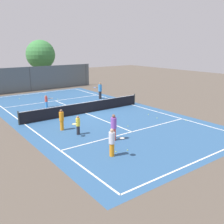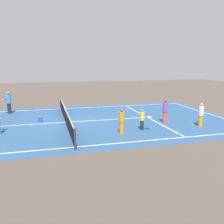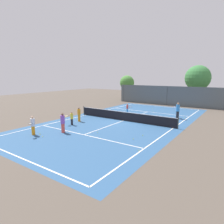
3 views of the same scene
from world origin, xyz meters
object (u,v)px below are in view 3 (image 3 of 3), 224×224
Objects in this scene: tennis_ball_1 at (140,107)px; tennis_ball_8 at (139,150)px; tennis_ball_0 at (40,135)px; tennis_ball_4 at (97,132)px; tennis_ball_7 at (129,116)px; player_4 at (33,125)px; tennis_ball_6 at (40,133)px; tennis_ball_11 at (143,135)px; tennis_ball_10 at (133,139)px; player_1 at (72,118)px; tennis_ball_9 at (152,108)px; player_3 at (178,110)px; ball_crate at (137,117)px; tennis_ball_5 at (153,111)px; tennis_ball_12 at (167,122)px; player_5 at (79,114)px; tennis_ball_2 at (43,137)px; player_2 at (63,123)px; tennis_ball_3 at (184,118)px; player_0 at (127,108)px.

tennis_ball_8 is at bearing -63.93° from tennis_ball_1.
tennis_ball_4 is at bearing 41.68° from tennis_ball_0.
tennis_ball_7 is (2.33, 10.79, 0.00)m from tennis_ball_0.
player_4 is 0.94m from tennis_ball_6.
tennis_ball_10 is at bearing -99.33° from tennis_ball_11.
player_1 is 20.21× the size of tennis_ball_1.
player_4 is 24.25× the size of tennis_ball_9.
player_3 is 4.76m from ball_crate.
tennis_ball_6 is 7.95m from tennis_ball_10.
tennis_ball_0 is 15.88m from tennis_ball_5.
tennis_ball_0 and tennis_ball_4 have the same top height.
player_5 is at bearing -146.94° from tennis_ball_12.
tennis_ball_0 is 1.00× the size of tennis_ball_4.
player_3 is 28.08× the size of tennis_ball_7.
tennis_ball_4 is at bearing -112.53° from player_3.
tennis_ball_2 and tennis_ball_6 have the same top height.
player_2 is at bearing -153.47° from tennis_ball_11.
tennis_ball_5 is (4.31, 10.05, -0.76)m from player_5.
player_1 is 20.21× the size of tennis_ball_3.
player_1 is 20.21× the size of tennis_ball_9.
player_2 is at bearing 78.71° from tennis_ball_2.
ball_crate is 6.45× the size of tennis_ball_12.
ball_crate is at bearing -80.83° from tennis_ball_9.
tennis_ball_11 is at bearing -96.63° from tennis_ball_3.
tennis_ball_11 is (6.14, 3.06, -0.85)m from player_2.
tennis_ball_11 is (-1.22, 3.09, 0.00)m from tennis_ball_8.
ball_crate is (4.20, 10.55, -0.64)m from player_4.
tennis_ball_7 is at bearing 81.44° from tennis_ball_2.
tennis_ball_10 is at bearing 26.15° from tennis_ball_0.
tennis_ball_0 is (0.74, -5.42, -0.76)m from player_5.
player_0 is at bearing -105.51° from tennis_ball_9.
tennis_ball_7 is at bearing 128.28° from tennis_ball_11.
player_1 is 14.50m from tennis_ball_1.
tennis_ball_3 is (8.51, 9.77, -0.66)m from player_1.
ball_crate is 6.45× the size of tennis_ball_10.
player_4 is 24.25× the size of tennis_ball_4.
player_1 is 20.21× the size of tennis_ball_5.
tennis_ball_8 and tennis_ball_11 have the same top height.
tennis_ball_1 is 1.00× the size of tennis_ball_4.
tennis_ball_2 is (1.16, 0.05, -0.79)m from player_4.
tennis_ball_1 is at bearing 114.47° from tennis_ball_10.
tennis_ball_2 is (0.96, -4.12, -0.66)m from player_1.
player_0 is 2.89× the size of ball_crate.
player_3 is 14.99m from tennis_ball_6.
player_3 is 28.08× the size of tennis_ball_0.
player_1 is 0.86× the size of player_5.
player_2 is 1.12× the size of player_5.
tennis_ball_3 is at bearing 83.04° from tennis_ball_10.
ball_crate is at bearing 68.38° from tennis_ball_6.
tennis_ball_3 is (8.04, -4.70, 0.00)m from tennis_ball_1.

